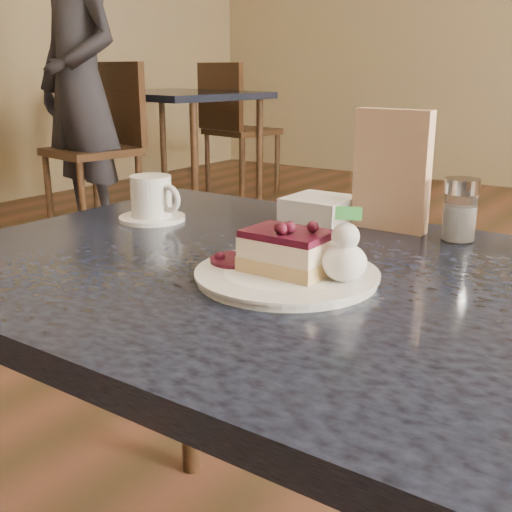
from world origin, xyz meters
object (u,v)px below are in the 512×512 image
Objects in this scene: cheesecake_slice at (287,251)px; dessert_plate at (287,276)px; bg_table_far_left at (179,199)px; patron at (80,86)px; coffee_set at (152,201)px; main_table at (304,321)px.

dessert_plate is at bearing 0.00° from cheesecake_slice.
cheesecake_slice is (0.00, 0.00, 0.03)m from dessert_plate.
dessert_plate is 3.68m from bg_table_far_left.
coffee_set is at bearing -31.91° from patron.
bg_table_far_left is at bearing 134.35° from cheesecake_slice.
cheesecake_slice is at bearing -36.23° from bg_table_far_left.
bg_table_far_left reaches higher than dessert_plate.
patron reaches higher than main_table.
patron is (-2.55, 1.81, 0.16)m from dessert_plate.
coffee_set is 0.08× the size of patron.
dessert_plate is at bearing -21.02° from coffee_set.
bg_table_far_left is at bearing 131.34° from coffee_set.
patron reaches higher than bg_table_far_left.
patron is at bearing 145.27° from main_table.
cheesecake_slice is 3.69m from bg_table_far_left.
main_table is 3.64m from bg_table_far_left.
dessert_plate is 0.41m from coffee_set.
patron is at bearing 144.58° from cheesecake_slice.
dessert_plate is 0.03m from cheesecake_slice.
coffee_set is 0.07× the size of bg_table_far_left.
cheesecake_slice is (-0.00, -0.05, 0.11)m from main_table.
cheesecake_slice is 0.86× the size of coffee_set.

